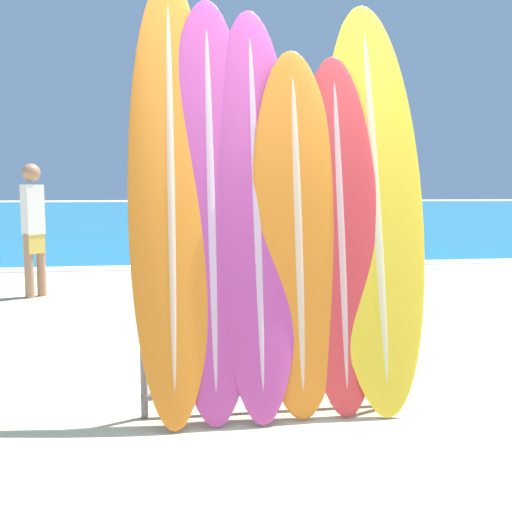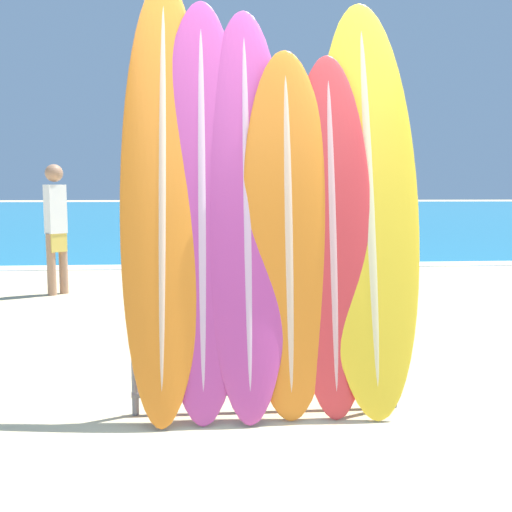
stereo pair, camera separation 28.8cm
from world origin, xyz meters
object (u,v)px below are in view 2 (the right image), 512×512
surfboard_slot_3 (288,231)px  person_far_left (333,217)px  surfboard_slot_4 (332,233)px  surfboard_slot_5 (368,202)px  person_mid_beach (246,221)px  surfboard_rack (267,338)px  surfboard_slot_0 (163,189)px  person_near_water (56,224)px  surfboard_slot_1 (202,203)px  surfboard_slot_2 (247,208)px

surfboard_slot_3 → person_far_left: (1.46, 5.68, -0.17)m
person_far_left → surfboard_slot_4: bearing=119.5°
surfboard_slot_5 → person_mid_beach: size_ratio=1.51×
surfboard_rack → surfboard_slot_0: surfboard_slot_0 is taller
person_near_water → surfboard_slot_3: bearing=74.4°
surfboard_slot_4 → surfboard_slot_5: size_ratio=0.86×
surfboard_slot_1 → person_mid_beach: (0.54, 4.51, -0.34)m
surfboard_slot_2 → surfboard_slot_4: 0.51m
surfboard_slot_3 → person_near_water: size_ratio=1.31×
surfboard_slot_3 → person_far_left: surfboard_slot_3 is taller
surfboard_slot_0 → surfboard_slot_1: 0.24m
surfboard_slot_1 → surfboard_slot_2: (0.26, -0.01, -0.03)m
surfboard_slot_2 → person_far_left: surfboard_slot_2 is taller
surfboard_rack → person_far_left: bearing=74.5°
surfboard_rack → surfboard_slot_1: bearing=168.3°
surfboard_slot_1 → surfboard_slot_3: bearing=-7.8°
person_mid_beach → surfboard_slot_3: bearing=-169.6°
surfboard_slot_5 → surfboard_slot_3: bearing=-172.0°
surfboard_slot_2 → person_mid_beach: size_ratio=1.47×
surfboard_rack → person_far_left: (1.58, 5.69, 0.44)m
surfboard_rack → surfboard_slot_4: 0.71m
surfboard_rack → surfboard_slot_4: surfboard_slot_4 is taller
surfboard_slot_2 → person_mid_beach: 4.54m
surfboard_slot_3 → surfboard_slot_4: bearing=1.6°
surfboard_slot_3 → surfboard_slot_2: bearing=167.5°
surfboard_slot_0 → surfboard_slot_3: bearing=-7.2°
person_near_water → person_mid_beach: (2.37, 0.41, 0.00)m
surfboard_slot_5 → person_mid_beach: 4.54m
surfboard_slot_0 → surfboard_slot_5: surfboard_slot_0 is taller
surfboard_rack → surfboard_slot_5: bearing=7.4°
surfboard_slot_2 → surfboard_slot_4: size_ratio=1.14×
surfboard_slot_3 → surfboard_slot_4: (0.26, 0.01, -0.01)m
surfboard_slot_1 → person_mid_beach: surfboard_slot_1 is taller
surfboard_slot_5 → person_near_water: 4.98m
surfboard_rack → surfboard_slot_0: bearing=170.4°
surfboard_rack → person_far_left: person_far_left is taller
surfboard_slot_1 → surfboard_slot_3: surfboard_slot_1 is taller
surfboard_slot_3 → person_mid_beach: surfboard_slot_3 is taller
person_far_left → person_mid_beach: bearing=79.6°
surfboard_slot_1 → person_far_left: size_ratio=1.50×
surfboard_slot_4 → person_far_left: 5.80m
surfboard_rack → surfboard_slot_4: bearing=2.6°
person_near_water → person_far_left: size_ratio=0.99×
person_near_water → person_mid_beach: size_ratio=1.00×
surfboard_rack → surfboard_slot_1: 0.86m
person_near_water → surfboard_slot_2: bearing=72.2°
surfboard_slot_4 → surfboard_slot_5: 0.29m
surfboard_slot_2 → person_far_left: (1.70, 5.63, -0.31)m
surfboard_slot_1 → surfboard_slot_3: size_ratio=1.15×
person_mid_beach → person_far_left: 1.80m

